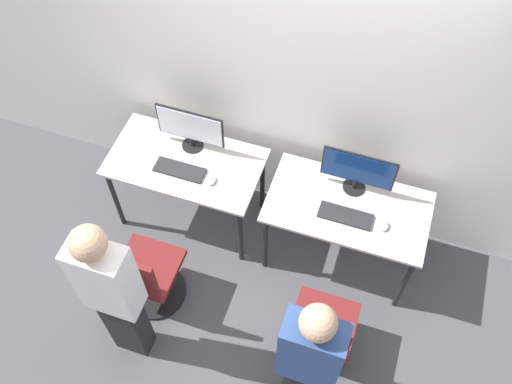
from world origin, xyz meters
TOP-DOWN VIEW (x-y plane):
  - ground_plane at (0.00, 0.00)m, footprint 20.00×20.00m
  - wall_back at (0.00, 0.77)m, footprint 12.00×0.05m
  - desk_left at (-0.64, 0.32)m, footprint 1.17×0.64m
  - monitor_left at (-0.64, 0.48)m, footprint 0.53×0.17m
  - keyboard_left at (-0.64, 0.23)m, footprint 0.39×0.14m
  - mouse_left at (-0.37, 0.21)m, footprint 0.06×0.09m
  - office_chair_left at (-0.64, -0.51)m, footprint 0.48×0.48m
  - person_left at (-0.61, -0.87)m, footprint 0.36×0.21m
  - desk_right at (0.64, 0.32)m, footprint 1.17×0.64m
  - monitor_right at (0.64, 0.50)m, footprint 0.53×0.17m
  - keyboard_right at (0.64, 0.23)m, footprint 0.39×0.14m
  - mouse_right at (0.92, 0.23)m, footprint 0.06×0.09m
  - office_chair_right at (0.69, -0.52)m, footprint 0.48×0.48m
  - person_right at (0.67, -0.88)m, footprint 0.36×0.20m

SIDE VIEW (x-z plane):
  - ground_plane at x=0.00m, z-range 0.00..0.00m
  - office_chair_left at x=-0.64m, z-range -0.08..0.81m
  - office_chair_right at x=0.69m, z-range -0.08..0.81m
  - desk_left at x=-0.64m, z-range 0.29..1.04m
  - desk_right at x=0.64m, z-range 0.29..1.04m
  - keyboard_left at x=-0.64m, z-range 0.75..0.77m
  - keyboard_right at x=0.64m, z-range 0.75..0.77m
  - mouse_left at x=-0.37m, z-range 0.75..0.79m
  - mouse_right at x=0.92m, z-range 0.75..0.79m
  - person_right at x=0.67m, z-range 0.06..1.61m
  - person_left at x=-0.61m, z-range 0.07..1.70m
  - monitor_left at x=-0.64m, z-range 0.77..1.15m
  - monitor_right at x=0.64m, z-range 0.77..1.15m
  - wall_back at x=0.00m, z-range 0.00..2.80m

